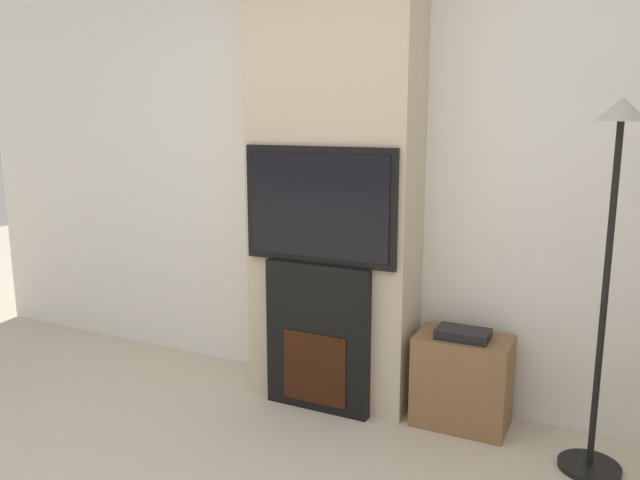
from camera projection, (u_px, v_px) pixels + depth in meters
The scene contains 6 objects.
wall_back at pixel (348, 167), 3.67m from camera, with size 6.00×0.06×2.70m.
chimney_breast at pixel (334, 170), 3.49m from camera, with size 0.96×0.35×2.70m.
fireplace at pixel (320, 336), 3.52m from camera, with size 0.62×0.15×0.85m.
television at pixel (320, 205), 3.37m from camera, with size 0.89×0.07×0.64m.
floor_lamp at pixel (610, 239), 2.74m from camera, with size 0.28×0.28×1.72m.
media_stand at pixel (462, 379), 3.34m from camera, with size 0.50×0.31×0.55m.
Camera 1 is at (1.48, -1.35, 1.64)m, focal length 35.00 mm.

